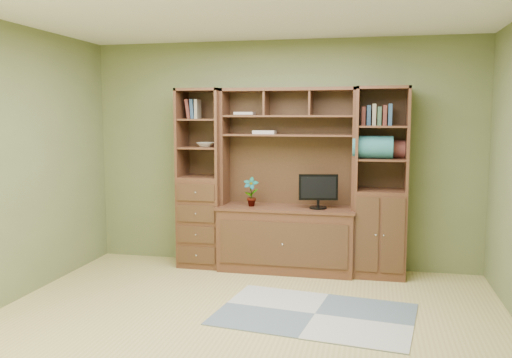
% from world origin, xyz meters
% --- Properties ---
extents(room, '(4.60, 4.10, 2.64)m').
position_xyz_m(room, '(0.00, 0.00, 1.30)').
color(room, tan).
rests_on(room, ground).
extents(center_hutch, '(1.54, 0.53, 2.05)m').
position_xyz_m(center_hutch, '(0.10, 1.73, 1.02)').
color(center_hutch, '#4F2C1B').
rests_on(center_hutch, ground).
extents(left_tower, '(0.50, 0.45, 2.05)m').
position_xyz_m(left_tower, '(-0.90, 1.77, 1.02)').
color(left_tower, '#4F2C1B').
rests_on(left_tower, ground).
extents(right_tower, '(0.55, 0.45, 2.05)m').
position_xyz_m(right_tower, '(1.12, 1.77, 1.02)').
color(right_tower, '#4F2C1B').
rests_on(right_tower, ground).
extents(rug, '(1.82, 1.33, 0.01)m').
position_xyz_m(rug, '(0.57, 0.43, 0.01)').
color(rug, gray).
rests_on(rug, ground).
extents(monitor, '(0.46, 0.27, 0.52)m').
position_xyz_m(monitor, '(0.46, 1.70, 0.99)').
color(monitor, black).
rests_on(monitor, center_hutch).
extents(orchid, '(0.17, 0.12, 0.33)m').
position_xyz_m(orchid, '(-0.30, 1.70, 0.89)').
color(orchid, '#AF4C3B').
rests_on(orchid, center_hutch).
extents(magazines, '(0.25, 0.18, 0.04)m').
position_xyz_m(magazines, '(-0.17, 1.82, 1.56)').
color(magazines, '#BCABA0').
rests_on(magazines, center_hutch).
extents(bowl, '(0.21, 0.21, 0.05)m').
position_xyz_m(bowl, '(-0.85, 1.77, 1.42)').
color(bowl, beige).
rests_on(bowl, left_tower).
extents(blanket_teal, '(0.42, 0.24, 0.24)m').
position_xyz_m(blanket_teal, '(1.03, 1.73, 1.41)').
color(blanket_teal, '#286669').
rests_on(blanket_teal, right_tower).
extents(blanket_red, '(0.34, 0.19, 0.19)m').
position_xyz_m(blanket_red, '(1.19, 1.85, 1.39)').
color(blanket_red, brown).
rests_on(blanket_red, right_tower).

